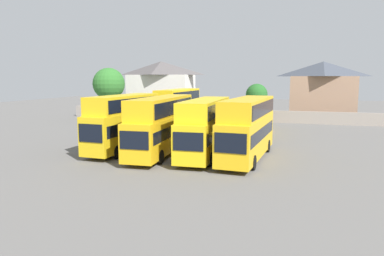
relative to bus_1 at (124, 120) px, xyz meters
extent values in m
plane|color=#605E5B|center=(5.67, 17.77, -2.85)|extent=(140.00, 140.00, 0.00)
cube|color=gray|center=(5.67, 25.48, -1.95)|extent=(56.00, 0.50, 1.80)
cube|color=yellow|center=(0.00, -0.08, -0.90)|extent=(2.92, 10.15, 3.19)
cube|color=black|center=(-0.26, -5.12, -0.52)|extent=(2.12, 0.19, 1.44)
cube|color=black|center=(0.00, -0.08, -0.52)|extent=(2.92, 9.35, 1.01)
cube|color=yellow|center=(0.01, 0.17, 1.46)|extent=(2.84, 9.65, 1.53)
cube|color=black|center=(0.01, 0.17, 1.46)|extent=(2.91, 9.15, 1.07)
cylinder|color=black|center=(0.94, -3.25, -2.30)|extent=(0.36, 1.11, 1.10)
cylinder|color=black|center=(-1.27, -3.14, -2.30)|extent=(0.36, 1.11, 1.10)
cylinder|color=black|center=(1.26, 2.97, -2.30)|extent=(0.36, 1.11, 1.10)
cylinder|color=black|center=(-0.95, 3.08, -2.30)|extent=(0.36, 1.11, 1.10)
cube|color=gold|center=(3.79, -0.35, -1.02)|extent=(3.05, 12.04, 2.95)
cube|color=black|center=(4.06, -6.34, -0.67)|extent=(2.20, 0.18, 1.33)
cube|color=black|center=(3.79, -0.35, -0.67)|extent=(3.04, 11.09, 0.93)
cube|color=gold|center=(3.77, -0.06, 1.28)|extent=(2.97, 11.44, 1.66)
cube|color=black|center=(3.77, -0.06, 1.28)|extent=(3.03, 10.85, 1.16)
cylinder|color=black|center=(5.11, -4.00, -2.30)|extent=(0.35, 1.11, 1.10)
cylinder|color=black|center=(2.81, -4.10, -2.30)|extent=(0.35, 1.11, 1.10)
cylinder|color=black|center=(4.77, 3.39, -2.30)|extent=(0.35, 1.11, 1.10)
cylinder|color=black|center=(2.47, 3.29, -2.30)|extent=(0.35, 1.11, 1.10)
cube|color=yellow|center=(7.69, -0.20, -1.03)|extent=(2.94, 11.07, 2.94)
cube|color=black|center=(7.91, -5.70, -0.67)|extent=(2.20, 0.17, 1.32)
cube|color=black|center=(7.69, -0.20, -0.67)|extent=(2.94, 10.20, 0.93)
cube|color=yellow|center=(7.68, 0.08, 1.20)|extent=(2.87, 10.52, 1.51)
cube|color=black|center=(7.68, 0.08, 1.20)|extent=(2.94, 9.98, 1.06)
cylinder|color=black|center=(8.97, -3.55, -2.30)|extent=(0.34, 1.11, 1.10)
cylinder|color=black|center=(6.67, -3.65, -2.30)|extent=(0.34, 1.11, 1.10)
cylinder|color=black|center=(8.70, 3.25, -2.30)|extent=(0.34, 1.11, 1.10)
cylinder|color=black|center=(6.40, 3.16, -2.30)|extent=(0.34, 1.11, 1.10)
cube|color=yellow|center=(11.32, -0.35, -0.96)|extent=(3.27, 11.23, 3.07)
cube|color=black|center=(10.95, -5.90, -0.59)|extent=(2.23, 0.23, 1.38)
cube|color=black|center=(11.32, -0.35, -0.59)|extent=(3.25, 10.35, 0.97)
cube|color=yellow|center=(11.34, -0.07, 1.34)|extent=(3.18, 10.68, 1.55)
cube|color=black|center=(11.34, -0.07, 1.34)|extent=(3.23, 10.13, 1.08)
cylinder|color=black|center=(12.26, -3.85, -2.30)|extent=(0.37, 1.12, 1.10)
cylinder|color=black|center=(9.93, -3.70, -2.30)|extent=(0.37, 1.12, 1.10)
cylinder|color=black|center=(12.71, 3.01, -2.30)|extent=(0.37, 1.12, 1.10)
cylinder|color=black|center=(10.39, 3.16, -2.30)|extent=(0.37, 1.12, 1.10)
cube|color=yellow|center=(-0.15, 15.61, -0.94)|extent=(2.79, 11.77, 3.11)
cube|color=black|center=(-0.26, 9.73, -0.57)|extent=(2.27, 0.12, 1.40)
cube|color=black|center=(-0.15, 15.61, -0.57)|extent=(2.82, 10.83, 0.98)
cube|color=yellow|center=(-0.14, 15.90, 1.45)|extent=(2.73, 11.18, 1.68)
cube|color=black|center=(-0.14, 15.90, 1.45)|extent=(2.81, 10.60, 1.18)
cylinder|color=black|center=(0.97, 11.95, -2.30)|extent=(0.32, 1.11, 1.10)
cylinder|color=black|center=(-1.40, 12.00, -2.30)|extent=(0.32, 1.11, 1.10)
cylinder|color=black|center=(1.10, 19.22, -2.30)|extent=(0.32, 1.11, 1.10)
cylinder|color=black|center=(-1.27, 19.26, -2.30)|extent=(0.32, 1.11, 1.10)
cube|color=#E8AF12|center=(3.63, 15.30, -1.03)|extent=(2.59, 10.87, 2.93)
cube|color=black|center=(3.60, 9.86, -0.68)|extent=(2.24, 0.09, 1.32)
cube|color=black|center=(3.63, 15.30, -0.68)|extent=(2.63, 10.00, 0.92)
cylinder|color=black|center=(4.78, 11.93, -2.30)|extent=(0.31, 1.10, 1.10)
cylinder|color=black|center=(2.44, 11.94, -2.30)|extent=(0.31, 1.10, 1.10)
cylinder|color=black|center=(4.81, 18.66, -2.30)|extent=(0.31, 1.10, 1.10)
cylinder|color=black|center=(2.47, 18.67, -2.30)|extent=(0.31, 1.10, 1.10)
cube|color=yellow|center=(6.93, 15.17, -0.91)|extent=(2.70, 11.14, 3.17)
cube|color=black|center=(6.87, 9.60, -0.53)|extent=(2.26, 0.11, 1.43)
cube|color=black|center=(6.93, 15.17, -0.53)|extent=(2.73, 10.25, 1.00)
cylinder|color=black|center=(8.07, 11.71, -2.30)|extent=(0.31, 1.10, 1.10)
cylinder|color=black|center=(5.71, 11.74, -2.30)|extent=(0.31, 1.10, 1.10)
cylinder|color=black|center=(8.15, 18.60, -2.30)|extent=(0.31, 1.10, 1.10)
cylinder|color=black|center=(5.79, 18.63, -2.30)|extent=(0.31, 1.10, 1.10)
cube|color=yellow|center=(10.36, 15.28, -1.04)|extent=(3.33, 11.51, 2.92)
cube|color=black|center=(10.79, 9.60, -0.69)|extent=(2.19, 0.24, 1.31)
cube|color=black|center=(10.36, 15.28, -0.69)|extent=(3.30, 10.60, 0.92)
cylinder|color=black|center=(11.77, 11.85, -2.30)|extent=(0.38, 1.12, 1.10)
cylinder|color=black|center=(9.49, 11.68, -2.30)|extent=(0.38, 1.12, 1.10)
cylinder|color=black|center=(11.24, 18.87, -2.30)|extent=(0.38, 1.12, 1.10)
cylinder|color=black|center=(8.96, 18.70, -2.30)|extent=(0.38, 1.12, 1.10)
cube|color=silver|center=(-8.57, 31.18, 0.75)|extent=(10.94, 6.28, 7.20)
pyramid|color=#514C4C|center=(-8.57, 31.18, 5.53)|extent=(11.49, 6.59, 2.37)
cube|color=#9E7A60|center=(18.73, 32.54, 0.60)|extent=(9.91, 6.66, 6.92)
pyramid|color=#3D424C|center=(18.73, 32.54, 5.23)|extent=(10.41, 6.99, 2.34)
cylinder|color=brown|center=(-14.16, 22.48, -0.89)|extent=(0.57, 0.57, 3.93)
sphere|color=#2D6B28|center=(-14.16, 22.48, 2.86)|extent=(5.09, 5.09, 5.09)
cylinder|color=brown|center=(8.77, 27.98, -1.42)|extent=(0.37, 0.37, 2.86)
sphere|color=#235B23|center=(8.77, 27.98, 1.20)|extent=(3.41, 3.41, 3.41)
camera|label=1|loc=(15.30, -29.51, 3.74)|focal=33.75mm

